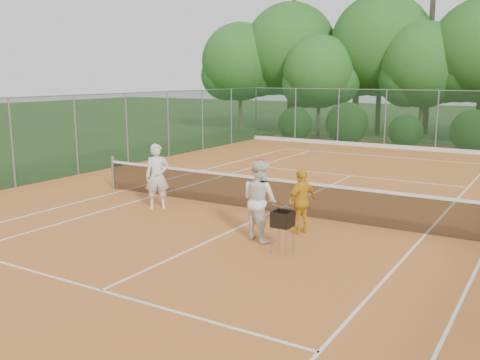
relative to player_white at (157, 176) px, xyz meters
name	(u,v)px	position (x,y,z in m)	size (l,w,h in m)	color
ground	(272,213)	(2.98, 1.26, -0.94)	(120.00, 120.00, 0.00)	#254317
clay_court	(272,213)	(2.98, 1.26, -0.93)	(18.00, 36.00, 0.02)	#C16D2C
tennis_net	(272,194)	(2.98, 1.26, -0.41)	(11.97, 0.10, 1.10)	gray
player_white	(157,176)	(0.00, 0.00, 0.00)	(0.67, 0.44, 1.84)	silver
player_center_grp	(260,200)	(3.90, -1.07, 0.01)	(1.10, 0.99, 1.89)	white
player_yellow	(302,201)	(4.50, -0.11, -0.14)	(0.91, 0.38, 1.56)	gold
ball_hopper	(283,220)	(4.77, -1.64, -0.20)	(0.40, 0.40, 0.91)	gray
stray_ball_a	(302,155)	(-0.82, 11.55, -0.89)	(0.07, 0.07, 0.07)	yellow
stray_ball_b	(354,152)	(1.00, 13.60, -0.89)	(0.07, 0.07, 0.07)	#B7DA32
stray_ball_c	(422,161)	(4.49, 12.45, -0.89)	(0.07, 0.07, 0.07)	#CFD431
court_markings	(272,212)	(2.98, 1.26, -0.92)	(11.03, 23.83, 0.01)	white
fence_back	(411,120)	(2.98, 16.26, 0.58)	(18.07, 0.07, 3.00)	#19381E
fence_left	(12,143)	(-6.02, -0.24, 0.58)	(0.07, 33.07, 3.00)	#19381E
tropical_treeline	(464,51)	(4.41, 21.48, 4.17)	(32.10, 8.49, 15.03)	brown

